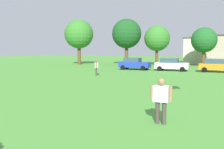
% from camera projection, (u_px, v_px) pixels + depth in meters
% --- Properties ---
extents(ground_plane, '(160.00, 160.00, 0.00)m').
position_uv_depth(ground_plane, '(158.00, 73.00, 29.84)').
color(ground_plane, '#4C9338').
extents(adult_bystander, '(0.83, 0.33, 1.74)m').
position_uv_depth(adult_bystander, '(161.00, 97.00, 9.21)').
color(adult_bystander, '#3F3833').
rests_on(adult_bystander, ground).
extents(bystander_near_trees, '(0.56, 0.68, 1.68)m').
position_uv_depth(bystander_near_trees, '(96.00, 66.00, 26.78)').
color(bystander_near_trees, '#3F3833').
rests_on(bystander_near_trees, ground).
extents(parked_car_blue_0, '(4.30, 2.02, 1.68)m').
position_uv_depth(parked_car_blue_0, '(134.00, 64.00, 34.65)').
color(parked_car_blue_0, '#1E38AD').
rests_on(parked_car_blue_0, ground).
extents(parked_car_white_1, '(4.30, 2.02, 1.68)m').
position_uv_depth(parked_car_white_1, '(171.00, 64.00, 32.75)').
color(parked_car_white_1, white).
rests_on(parked_car_white_1, ground).
extents(parked_car_orange_2, '(4.30, 2.02, 1.68)m').
position_uv_depth(parked_car_orange_2, '(217.00, 65.00, 30.70)').
color(parked_car_orange_2, orange).
rests_on(parked_car_orange_2, ground).
extents(tree_far_left, '(5.44, 5.44, 8.47)m').
position_uv_depth(tree_far_left, '(79.00, 34.00, 46.37)').
color(tree_far_left, brown).
rests_on(tree_far_left, ground).
extents(tree_left, '(5.48, 5.48, 8.54)m').
position_uv_depth(tree_left, '(127.00, 34.00, 45.92)').
color(tree_left, brown).
rests_on(tree_left, ground).
extents(tree_center, '(4.57, 4.57, 7.13)m').
position_uv_depth(tree_center, '(157.00, 38.00, 43.98)').
color(tree_center, brown).
rests_on(tree_center, ground).
extents(tree_right, '(4.15, 4.15, 6.46)m').
position_uv_depth(tree_right, '(204.00, 40.00, 40.26)').
color(tree_right, brown).
rests_on(tree_right, ground).
extents(house_left, '(9.06, 6.91, 5.22)m').
position_uv_depth(house_left, '(208.00, 51.00, 48.56)').
color(house_left, beige).
rests_on(house_left, ground).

